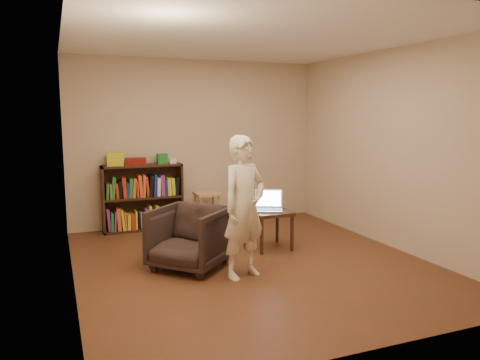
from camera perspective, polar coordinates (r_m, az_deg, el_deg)
name	(u,v)px	position (r m, az deg, el deg)	size (l,w,h in m)	color
floor	(251,263)	(5.68, 1.38, -10.03)	(4.50, 4.50, 0.00)	#4E3219
ceiling	(252,38)	(5.45, 1.48, 16.90)	(4.50, 4.50, 0.00)	white
wall_back	(196,143)	(7.52, -5.35, 4.56)	(4.00, 4.00, 0.00)	#B9A98C
wall_left	(68,161)	(4.98, -20.26, 2.21)	(4.50, 4.50, 0.00)	#B9A98C
wall_right	(392,149)	(6.46, 17.99, 3.59)	(4.50, 4.50, 0.00)	#B9A98C
bookshelf	(143,201)	(7.28, -11.78, -2.54)	(1.20, 0.30, 1.00)	black
box_yellow	(115,159)	(7.12, -14.99, 2.47)	(0.24, 0.17, 0.19)	#CDD425
red_cloth	(136,162)	(7.15, -12.59, 2.21)	(0.31, 0.23, 0.10)	maroon
box_green	(162,159)	(7.26, -9.47, 2.57)	(0.15, 0.15, 0.15)	#207B2B
box_white	(173,161)	(7.29, -8.20, 2.35)	(0.10, 0.10, 0.08)	white
stool	(207,199)	(7.33, -4.04, -2.34)	(0.37, 0.37, 0.54)	#A57350
armchair	(189,238)	(5.42, -6.21, -7.01)	(0.76, 0.79, 0.72)	black
side_table	(270,217)	(6.15, 3.67, -4.54)	(0.49, 0.49, 0.51)	#311C10
laptop	(269,206)	(6.17, 3.51, -3.14)	(0.49, 0.49, 0.25)	#A6A6AA
person	(244,207)	(5.02, 0.50, -3.34)	(0.56, 0.37, 1.54)	beige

